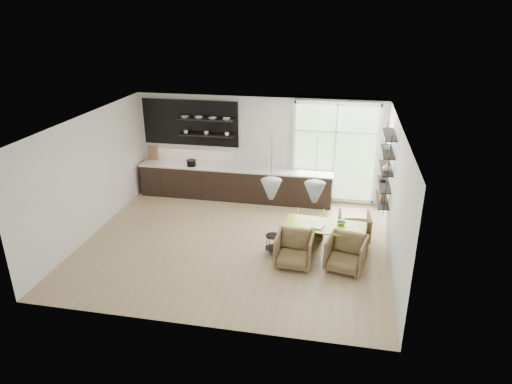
% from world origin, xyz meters
% --- Properties ---
extents(room, '(7.02, 6.01, 2.91)m').
position_xyz_m(room, '(0.58, 1.10, 1.46)').
color(room, tan).
rests_on(room, ground).
extents(kitchen_run, '(5.54, 0.69, 2.75)m').
position_xyz_m(kitchen_run, '(-0.69, 2.69, 0.60)').
color(kitchen_run, black).
rests_on(kitchen_run, ground).
extents(right_shelving, '(0.26, 1.22, 1.90)m').
position_xyz_m(right_shelving, '(3.36, 1.17, 1.65)').
color(right_shelving, black).
rests_on(right_shelving, ground).
extents(dining_table, '(1.85, 0.95, 0.66)m').
position_xyz_m(dining_table, '(2.09, 0.06, 0.61)').
color(dining_table, '#9FC606').
rests_on(dining_table, ground).
extents(armchair_back_left, '(0.69, 0.71, 0.63)m').
position_xyz_m(armchair_back_left, '(1.71, 0.71, 0.31)').
color(armchair_back_left, olive).
rests_on(armchair_back_left, ground).
extents(armchair_back_right, '(0.78, 0.80, 0.68)m').
position_xyz_m(armchair_back_right, '(2.75, 0.78, 0.34)').
color(armchair_back_right, olive).
rests_on(armchair_back_right, ground).
extents(armchair_front_left, '(0.81, 0.83, 0.73)m').
position_xyz_m(armchair_front_left, '(1.49, -0.64, 0.36)').
color(armchair_front_left, olive).
rests_on(armchair_front_left, ground).
extents(armchair_front_right, '(0.94, 0.95, 0.73)m').
position_xyz_m(armchair_front_right, '(2.58, -0.60, 0.37)').
color(armchair_front_right, olive).
rests_on(armchair_front_right, ground).
extents(wire_stool, '(0.35, 0.35, 0.44)m').
position_xyz_m(wire_stool, '(0.96, -0.24, 0.29)').
color(wire_stool, black).
rests_on(wire_stool, ground).
extents(table_book, '(0.32, 0.38, 0.03)m').
position_xyz_m(table_book, '(1.82, 0.00, 0.67)').
color(table_book, white).
rests_on(table_book, dining_table).
extents(table_bowl, '(0.22, 0.22, 0.06)m').
position_xyz_m(table_bowl, '(2.44, 0.17, 0.69)').
color(table_bowl, '#5B8C4E').
rests_on(table_bowl, dining_table).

